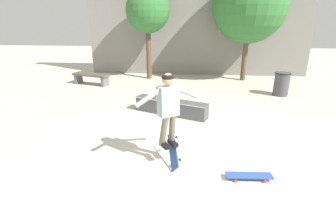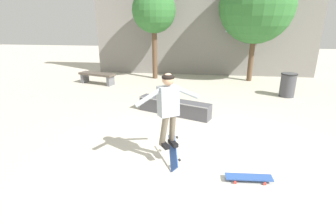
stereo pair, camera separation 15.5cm
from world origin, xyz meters
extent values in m
plane|color=beige|center=(0.00, 0.00, 0.00)|extent=(40.00, 40.00, 0.00)
cube|color=gray|center=(0.00, 8.06, 2.16)|extent=(10.03, 0.40, 4.31)
cube|color=#99B7C6|center=(1.30, 7.85, 2.39)|extent=(0.70, 0.02, 0.90)
cylinder|color=brown|center=(2.00, 6.89, 0.95)|extent=(0.21, 0.21, 1.90)
sphere|color=#337033|center=(2.00, 6.89, 3.00)|extent=(2.93, 2.93, 2.93)
cylinder|color=brown|center=(-2.08, 6.85, 1.07)|extent=(0.21, 0.21, 2.15)
sphere|color=#337033|center=(-2.08, 6.85, 2.83)|extent=(1.81, 1.81, 1.81)
cube|color=brown|center=(-4.22, 5.48, 0.41)|extent=(1.59, 0.86, 0.08)
cube|color=slate|center=(-4.83, 5.66, 0.18)|extent=(0.22, 0.40, 0.37)
cube|color=slate|center=(-3.60, 5.29, 0.18)|extent=(0.22, 0.40, 0.37)
cube|color=#4C4C51|center=(-0.73, 2.34, 0.21)|extent=(2.07, 1.10, 0.42)
cube|color=#B7B7BC|center=(-0.79, 2.17, 0.41)|extent=(1.95, 0.79, 0.02)
cylinder|color=#47474C|center=(2.91, 4.61, 0.40)|extent=(0.50, 0.50, 0.80)
torus|color=black|center=(2.91, 4.61, 0.78)|extent=(0.54, 0.54, 0.04)
cube|color=#9EA8B2|center=(-0.57, -0.20, 1.19)|extent=(0.42, 0.39, 0.54)
sphere|color=tan|center=(-0.57, -0.20, 1.58)|extent=(0.29, 0.29, 0.21)
ellipsoid|color=black|center=(-0.57, -0.20, 1.61)|extent=(0.30, 0.30, 0.12)
cylinder|color=#6B6051|center=(-0.49, -0.16, 0.66)|extent=(0.19, 0.27, 0.65)
cube|color=black|center=(-0.48, -0.18, 0.37)|extent=(0.23, 0.27, 0.07)
cylinder|color=#6B6051|center=(-0.64, -0.25, 0.66)|extent=(0.25, 0.23, 0.65)
cube|color=black|center=(-0.62, -0.27, 0.37)|extent=(0.23, 0.27, 0.07)
cylinder|color=#9EA8B2|center=(-0.26, 0.00, 1.30)|extent=(0.46, 0.33, 0.30)
cylinder|color=#9EA8B2|center=(-0.88, -0.40, 1.30)|extent=(0.46, 0.33, 0.30)
cube|color=#2D519E|center=(-0.47, -0.22, 0.25)|extent=(0.28, 0.81, 0.49)
cylinder|color=black|center=(-0.33, -0.46, 0.19)|extent=(0.06, 0.07, 0.06)
cylinder|color=black|center=(-0.46, -0.42, 0.04)|extent=(0.06, 0.07, 0.06)
cylinder|color=black|center=(-0.42, 0.01, 0.40)|extent=(0.06, 0.07, 0.06)
cylinder|color=black|center=(-0.55, 0.05, 0.26)|extent=(0.06, 0.07, 0.06)
cube|color=#2D519E|center=(0.85, -0.66, 0.07)|extent=(0.78, 0.24, 0.02)
cylinder|color=#DB3D33|center=(0.61, -0.78, 0.03)|extent=(0.05, 0.02, 0.05)
cylinder|color=#DB3D33|center=(0.60, -0.57, 0.03)|extent=(0.05, 0.02, 0.05)
cylinder|color=#DB3D33|center=(1.09, -0.75, 0.03)|extent=(0.05, 0.02, 0.05)
cylinder|color=#DB3D33|center=(1.08, -0.54, 0.03)|extent=(0.05, 0.02, 0.05)
camera|label=1|loc=(-0.15, -4.54, 2.57)|focal=28.00mm
camera|label=2|loc=(0.00, -4.52, 2.57)|focal=28.00mm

